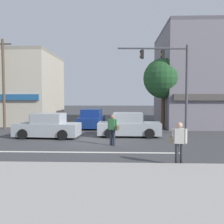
{
  "coord_description": "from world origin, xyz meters",
  "views": [
    {
      "loc": [
        1.66,
        -15.76,
        2.66
      ],
      "look_at": [
        0.94,
        2.0,
        1.6
      ],
      "focal_mm": 42.0,
      "sensor_mm": 36.0,
      "label": 1
    }
  ],
  "objects_px": {
    "sedan_approaching_near": "(48,127)",
    "pedestrian_foreground_with_bag": "(179,141)",
    "utility_pole_near_left": "(4,82)",
    "street_tree": "(163,79)",
    "traffic_light_mast": "(173,74)",
    "sedan_crossing_center": "(129,126)",
    "pedestrian_mid_crossing": "(113,128)",
    "sedan_crossing_rightbound": "(92,119)"
  },
  "relations": [
    {
      "from": "sedan_approaching_near",
      "to": "pedestrian_foreground_with_bag",
      "type": "distance_m",
      "value": 9.57
    },
    {
      "from": "sedan_approaching_near",
      "to": "utility_pole_near_left",
      "type": "bearing_deg",
      "value": 137.14
    },
    {
      "from": "street_tree",
      "to": "traffic_light_mast",
      "type": "relative_size",
      "value": 0.93
    },
    {
      "from": "sedan_crossing_center",
      "to": "pedestrian_mid_crossing",
      "type": "xyz_separation_m",
      "value": [
        -0.96,
        -3.26,
        0.24
      ]
    },
    {
      "from": "street_tree",
      "to": "utility_pole_near_left",
      "type": "xyz_separation_m",
      "value": [
        -13.09,
        -0.53,
        -0.31
      ]
    },
    {
      "from": "sedan_approaching_near",
      "to": "traffic_light_mast",
      "type": "bearing_deg",
      "value": 12.11
    },
    {
      "from": "street_tree",
      "to": "traffic_light_mast",
      "type": "bearing_deg",
      "value": -87.7
    },
    {
      "from": "sedan_crossing_rightbound",
      "to": "sedan_approaching_near",
      "type": "height_order",
      "value": "same"
    },
    {
      "from": "street_tree",
      "to": "sedan_approaching_near",
      "type": "height_order",
      "value": "street_tree"
    },
    {
      "from": "traffic_light_mast",
      "to": "sedan_crossing_rightbound",
      "type": "bearing_deg",
      "value": 148.57
    },
    {
      "from": "sedan_crossing_center",
      "to": "sedan_crossing_rightbound",
      "type": "xyz_separation_m",
      "value": [
        -3.05,
        4.77,
        0.0
      ]
    },
    {
      "from": "utility_pole_near_left",
      "to": "sedan_crossing_center",
      "type": "relative_size",
      "value": 1.77
    },
    {
      "from": "utility_pole_near_left",
      "to": "pedestrian_foreground_with_bag",
      "type": "relative_size",
      "value": 4.38
    },
    {
      "from": "sedan_crossing_rightbound",
      "to": "utility_pole_near_left",
      "type": "bearing_deg",
      "value": -172.49
    },
    {
      "from": "sedan_crossing_center",
      "to": "pedestrian_mid_crossing",
      "type": "height_order",
      "value": "pedestrian_mid_crossing"
    },
    {
      "from": "traffic_light_mast",
      "to": "pedestrian_mid_crossing",
      "type": "xyz_separation_m",
      "value": [
        -4.0,
        -4.31,
        -3.22
      ]
    },
    {
      "from": "sedan_crossing_center",
      "to": "pedestrian_foreground_with_bag",
      "type": "relative_size",
      "value": 2.47
    },
    {
      "from": "utility_pole_near_left",
      "to": "pedestrian_mid_crossing",
      "type": "bearing_deg",
      "value": -37.55
    },
    {
      "from": "street_tree",
      "to": "pedestrian_foreground_with_bag",
      "type": "height_order",
      "value": "street_tree"
    },
    {
      "from": "sedan_approaching_near",
      "to": "pedestrian_foreground_with_bag",
      "type": "height_order",
      "value": "pedestrian_foreground_with_bag"
    },
    {
      "from": "sedan_crossing_center",
      "to": "sedan_approaching_near",
      "type": "xyz_separation_m",
      "value": [
        -5.26,
        -0.73,
        0.0
      ]
    },
    {
      "from": "utility_pole_near_left",
      "to": "pedestrian_mid_crossing",
      "type": "xyz_separation_m",
      "value": [
        9.22,
        -7.09,
        -2.85
      ]
    },
    {
      "from": "traffic_light_mast",
      "to": "pedestrian_mid_crossing",
      "type": "distance_m",
      "value": 6.7
    },
    {
      "from": "traffic_light_mast",
      "to": "sedan_approaching_near",
      "type": "relative_size",
      "value": 1.47
    },
    {
      "from": "pedestrian_foreground_with_bag",
      "to": "traffic_light_mast",
      "type": "bearing_deg",
      "value": 81.01
    },
    {
      "from": "sedan_crossing_rightbound",
      "to": "pedestrian_foreground_with_bag",
      "type": "xyz_separation_m",
      "value": [
        4.78,
        -12.04,
        0.24
      ]
    },
    {
      "from": "sedan_crossing_rightbound",
      "to": "pedestrian_foreground_with_bag",
      "type": "bearing_deg",
      "value": -68.35
    },
    {
      "from": "pedestrian_foreground_with_bag",
      "to": "utility_pole_near_left",
      "type": "bearing_deg",
      "value": 137.01
    },
    {
      "from": "sedan_approaching_near",
      "to": "pedestrian_mid_crossing",
      "type": "distance_m",
      "value": 5.0
    },
    {
      "from": "pedestrian_foreground_with_bag",
      "to": "pedestrian_mid_crossing",
      "type": "relative_size",
      "value": 1.0
    },
    {
      "from": "sedan_crossing_rightbound",
      "to": "sedan_approaching_near",
      "type": "relative_size",
      "value": 0.99
    },
    {
      "from": "pedestrian_foreground_with_bag",
      "to": "pedestrian_mid_crossing",
      "type": "bearing_deg",
      "value": 123.8
    },
    {
      "from": "utility_pole_near_left",
      "to": "sedan_crossing_rightbound",
      "type": "distance_m",
      "value": 7.83
    },
    {
      "from": "street_tree",
      "to": "sedan_crossing_rightbound",
      "type": "height_order",
      "value": "street_tree"
    },
    {
      "from": "traffic_light_mast",
      "to": "sedan_crossing_rightbound",
      "type": "xyz_separation_m",
      "value": [
        -6.09,
        3.72,
        -3.46
      ]
    },
    {
      "from": "street_tree",
      "to": "traffic_light_mast",
      "type": "distance_m",
      "value": 3.31
    },
    {
      "from": "street_tree",
      "to": "utility_pole_near_left",
      "type": "bearing_deg",
      "value": -177.7
    },
    {
      "from": "pedestrian_foreground_with_bag",
      "to": "pedestrian_mid_crossing",
      "type": "height_order",
      "value": "same"
    },
    {
      "from": "utility_pole_near_left",
      "to": "sedan_crossing_rightbound",
      "type": "relative_size",
      "value": 1.74
    },
    {
      "from": "pedestrian_foreground_with_bag",
      "to": "pedestrian_mid_crossing",
      "type": "xyz_separation_m",
      "value": [
        -2.68,
        4.01,
        0.0
      ]
    },
    {
      "from": "utility_pole_near_left",
      "to": "sedan_crossing_center",
      "type": "height_order",
      "value": "utility_pole_near_left"
    },
    {
      "from": "sedan_crossing_rightbound",
      "to": "sedan_crossing_center",
      "type": "bearing_deg",
      "value": -57.41
    }
  ]
}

